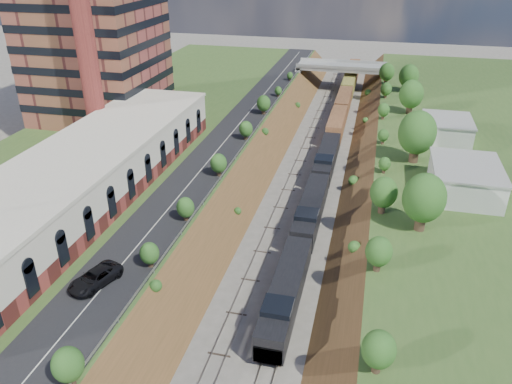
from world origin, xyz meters
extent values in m
cube|color=#385824|center=(-33.00, 60.00, 2.50)|extent=(44.00, 180.00, 5.00)
cube|color=brown|center=(-11.00, 60.00, 0.00)|extent=(10.00, 180.00, 10.00)
cube|color=brown|center=(11.00, 60.00, 0.00)|extent=(10.00, 180.00, 10.00)
cube|color=gray|center=(-2.60, 60.00, 0.09)|extent=(1.58, 180.00, 0.18)
cube|color=gray|center=(2.60, 60.00, 0.09)|extent=(1.58, 180.00, 0.18)
cube|color=black|center=(-15.50, 60.00, 5.05)|extent=(8.00, 180.00, 0.10)
cube|color=#99999E|center=(-11.40, 60.00, 5.55)|extent=(0.06, 171.00, 0.30)
cube|color=maroon|center=(-28.00, 38.00, 6.10)|extent=(14.00, 62.00, 2.20)
cube|color=beige|center=(-28.00, 38.00, 9.35)|extent=(14.00, 62.00, 4.30)
cube|color=beige|center=(-28.00, 38.00, 11.75)|extent=(14.30, 62.30, 0.50)
cube|color=brown|center=(-44.00, 72.00, 27.00)|extent=(22.00, 22.00, 44.00)
cylinder|color=maroon|center=(-36.00, 56.00, 25.00)|extent=(3.20, 3.20, 40.00)
cube|color=gray|center=(-11.50, 122.00, 3.10)|extent=(1.50, 8.00, 6.20)
cube|color=gray|center=(11.50, 122.00, 3.10)|extent=(1.50, 8.00, 6.20)
cube|color=gray|center=(0.00, 122.00, 6.20)|extent=(24.00, 8.00, 1.00)
cube|color=gray|center=(0.00, 118.00, 7.00)|extent=(24.00, 0.30, 0.80)
cube|color=gray|center=(0.00, 126.00, 7.00)|extent=(24.00, 0.30, 0.80)
cube|color=silver|center=(23.50, 52.00, 7.00)|extent=(9.00, 12.00, 4.00)
cube|color=silver|center=(23.00, 74.00, 6.80)|extent=(8.00, 10.00, 3.60)
cylinder|color=#473323|center=(17.00, 40.00, 6.31)|extent=(1.30, 1.30, 2.62)
ellipsoid|color=#30591F|center=(17.00, 40.00, 9.46)|extent=(5.25, 5.25, 6.30)
cylinder|color=#473323|center=(-11.80, 20.00, 5.61)|extent=(0.66, 0.66, 1.22)
ellipsoid|color=#30591F|center=(-11.80, 20.00, 7.08)|extent=(2.45, 2.45, 2.94)
cube|color=black|center=(2.60, 20.75, 0.45)|extent=(2.40, 4.00, 0.90)
cube|color=black|center=(2.60, 27.05, 2.42)|extent=(3.10, 18.62, 3.04)
cube|color=black|center=(2.60, 19.25, 1.80)|extent=(2.85, 3.00, 1.80)
cube|color=silver|center=(2.60, 19.25, 2.80)|extent=(2.85, 3.00, 0.15)
cube|color=black|center=(2.60, 22.25, 4.10)|extent=(3.04, 3.10, 0.90)
cube|color=black|center=(2.60, 46.67, 2.42)|extent=(3.10, 18.62, 3.04)
cube|color=black|center=(2.60, 66.28, 2.42)|extent=(3.10, 18.62, 3.04)
cube|color=brown|center=(2.60, 109.62, 2.76)|extent=(3.10, 66.05, 3.72)
imported|color=black|center=(-16.42, 20.17, 5.93)|extent=(4.51, 6.55, 1.66)
camera|label=1|loc=(9.96, -16.85, 37.37)|focal=35.00mm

